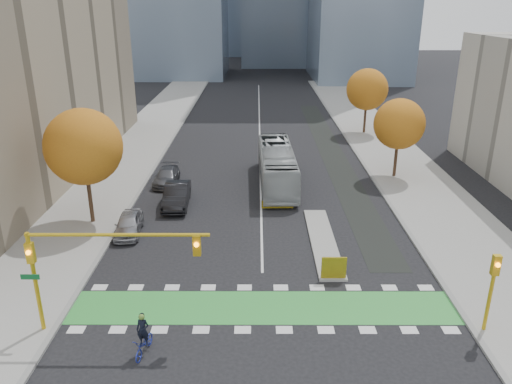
{
  "coord_description": "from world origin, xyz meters",
  "views": [
    {
      "loc": [
        -0.32,
        -20.4,
        14.71
      ],
      "look_at": [
        -0.38,
        10.35,
        3.0
      ],
      "focal_mm": 35.0,
      "sensor_mm": 36.0,
      "label": 1
    }
  ],
  "objects_px": {
    "traffic_signal_west": "(88,256)",
    "tree_east_far": "(367,90)",
    "parked_car_b": "(177,195)",
    "traffic_signal_east": "(493,282)",
    "parked_car_c": "(167,176)",
    "tree_west": "(84,147)",
    "hazard_board": "(334,268)",
    "tree_east_near": "(399,124)",
    "bus": "(277,166)",
    "parked_car_a": "(129,224)",
    "cyclist": "(144,341)"
  },
  "relations": [
    {
      "from": "traffic_signal_east",
      "to": "tree_west",
      "type": "bearing_deg",
      "value": 150.93
    },
    {
      "from": "bus",
      "to": "traffic_signal_east",
      "type": "bearing_deg",
      "value": -67.78
    },
    {
      "from": "tree_west",
      "to": "traffic_signal_east",
      "type": "bearing_deg",
      "value": -29.07
    },
    {
      "from": "hazard_board",
      "to": "parked_car_a",
      "type": "distance_m",
      "value": 14.35
    },
    {
      "from": "traffic_signal_west",
      "to": "tree_east_far",
      "type": "bearing_deg",
      "value": 62.05
    },
    {
      "from": "parked_car_b",
      "to": "cyclist",
      "type": "bearing_deg",
      "value": -88.72
    },
    {
      "from": "tree_east_near",
      "to": "parked_car_a",
      "type": "relative_size",
      "value": 1.72
    },
    {
      "from": "tree_west",
      "to": "tree_east_far",
      "type": "xyz_separation_m",
      "value": [
        24.5,
        26.0,
        -0.38
      ]
    },
    {
      "from": "parked_car_c",
      "to": "tree_east_near",
      "type": "bearing_deg",
      "value": 5.67
    },
    {
      "from": "tree_west",
      "to": "parked_car_b",
      "type": "xyz_separation_m",
      "value": [
        5.5,
        3.28,
        -4.76
      ]
    },
    {
      "from": "tree_west",
      "to": "bus",
      "type": "distance_m",
      "value": 16.17
    },
    {
      "from": "parked_car_b",
      "to": "tree_east_near",
      "type": "bearing_deg",
      "value": 17.4
    },
    {
      "from": "tree_east_far",
      "to": "parked_car_b",
      "type": "relative_size",
      "value": 1.47
    },
    {
      "from": "hazard_board",
      "to": "tree_east_far",
      "type": "relative_size",
      "value": 0.18
    },
    {
      "from": "tree_east_far",
      "to": "bus",
      "type": "height_order",
      "value": "tree_east_far"
    },
    {
      "from": "tree_east_far",
      "to": "bus",
      "type": "relative_size",
      "value": 0.64
    },
    {
      "from": "tree_west",
      "to": "parked_car_c",
      "type": "height_order",
      "value": "tree_west"
    },
    {
      "from": "tree_east_far",
      "to": "traffic_signal_east",
      "type": "xyz_separation_m",
      "value": [
        -2.0,
        -38.51,
        -2.51
      ]
    },
    {
      "from": "tree_west",
      "to": "traffic_signal_west",
      "type": "xyz_separation_m",
      "value": [
        4.07,
        -12.51,
        -1.58
      ]
    },
    {
      "from": "parked_car_c",
      "to": "tree_east_far",
      "type": "bearing_deg",
      "value": 41.45
    },
    {
      "from": "hazard_board",
      "to": "bus",
      "type": "bearing_deg",
      "value": 99.3
    },
    {
      "from": "traffic_signal_west",
      "to": "parked_car_b",
      "type": "relative_size",
      "value": 1.64
    },
    {
      "from": "tree_west",
      "to": "bus",
      "type": "bearing_deg",
      "value": 31.37
    },
    {
      "from": "tree_west",
      "to": "hazard_board",
      "type": "bearing_deg",
      "value": -25.99
    },
    {
      "from": "tree_east_near",
      "to": "traffic_signal_east",
      "type": "height_order",
      "value": "tree_east_near"
    },
    {
      "from": "traffic_signal_west",
      "to": "parked_car_c",
      "type": "height_order",
      "value": "traffic_signal_west"
    },
    {
      "from": "tree_east_far",
      "to": "hazard_board",
      "type": "bearing_deg",
      "value": -104.12
    },
    {
      "from": "traffic_signal_east",
      "to": "parked_car_b",
      "type": "relative_size",
      "value": 0.79
    },
    {
      "from": "traffic_signal_east",
      "to": "parked_car_c",
      "type": "distance_m",
      "value": 27.99
    },
    {
      "from": "bus",
      "to": "parked_car_b",
      "type": "xyz_separation_m",
      "value": [
        -7.89,
        -4.88,
        -0.81
      ]
    },
    {
      "from": "tree_east_far",
      "to": "cyclist",
      "type": "bearing_deg",
      "value": -113.97
    },
    {
      "from": "cyclist",
      "to": "bus",
      "type": "bearing_deg",
      "value": 84.2
    },
    {
      "from": "hazard_board",
      "to": "parked_car_c",
      "type": "relative_size",
      "value": 0.31
    },
    {
      "from": "parked_car_a",
      "to": "traffic_signal_west",
      "type": "bearing_deg",
      "value": -88.81
    },
    {
      "from": "bus",
      "to": "parked_car_a",
      "type": "relative_size",
      "value": 2.9
    },
    {
      "from": "bus",
      "to": "parked_car_b",
      "type": "height_order",
      "value": "bus"
    },
    {
      "from": "parked_car_a",
      "to": "tree_east_far",
      "type": "bearing_deg",
      "value": 47.73
    },
    {
      "from": "traffic_signal_west",
      "to": "parked_car_a",
      "type": "xyz_separation_m",
      "value": [
        -1.07,
        10.79,
        -3.33
      ]
    },
    {
      "from": "tree_west",
      "to": "traffic_signal_west",
      "type": "bearing_deg",
      "value": -71.98
    },
    {
      "from": "traffic_signal_east",
      "to": "bus",
      "type": "bearing_deg",
      "value": 113.8
    },
    {
      "from": "tree_east_near",
      "to": "bus",
      "type": "distance_m",
      "value": 11.24
    },
    {
      "from": "traffic_signal_west",
      "to": "traffic_signal_east",
      "type": "height_order",
      "value": "traffic_signal_west"
    },
    {
      "from": "hazard_board",
      "to": "tree_west",
      "type": "bearing_deg",
      "value": 154.01
    },
    {
      "from": "tree_west",
      "to": "tree_east_near",
      "type": "distance_m",
      "value": 26.01
    },
    {
      "from": "bus",
      "to": "tree_east_far",
      "type": "bearing_deg",
      "value": 56.5
    },
    {
      "from": "tree_east_near",
      "to": "traffic_signal_west",
      "type": "xyz_separation_m",
      "value": [
        -19.93,
        -22.51,
        -0.83
      ]
    },
    {
      "from": "parked_car_c",
      "to": "hazard_board",
      "type": "bearing_deg",
      "value": -52.17
    },
    {
      "from": "hazard_board",
      "to": "tree_east_near",
      "type": "xyz_separation_m",
      "value": [
        8.0,
        17.8,
        4.06
      ]
    },
    {
      "from": "hazard_board",
      "to": "bus",
      "type": "relative_size",
      "value": 0.12
    },
    {
      "from": "tree_east_far",
      "to": "cyclist",
      "type": "relative_size",
      "value": 3.7
    }
  ]
}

